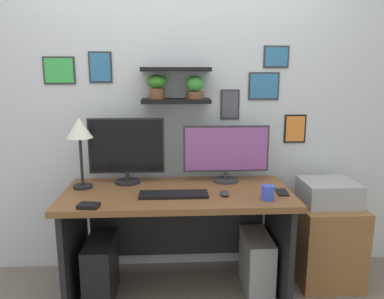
# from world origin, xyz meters

# --- Properties ---
(ground_plane) EXTENTS (8.00, 8.00, 0.00)m
(ground_plane) POSITION_xyz_m (0.00, 0.00, 0.00)
(ground_plane) COLOR #70665B
(back_wall_assembly) EXTENTS (4.40, 0.24, 2.70)m
(back_wall_assembly) POSITION_xyz_m (0.00, 0.44, 1.35)
(back_wall_assembly) COLOR silver
(back_wall_assembly) RESTS_ON ground
(desk) EXTENTS (1.52, 0.68, 0.75)m
(desk) POSITION_xyz_m (0.00, 0.05, 0.54)
(desk) COLOR brown
(desk) RESTS_ON ground
(monitor_left) EXTENTS (0.53, 0.18, 0.46)m
(monitor_left) POSITION_xyz_m (-0.35, 0.22, 0.99)
(monitor_left) COLOR black
(monitor_left) RESTS_ON desk
(monitor_right) EXTENTS (0.61, 0.18, 0.41)m
(monitor_right) POSITION_xyz_m (0.35, 0.22, 0.97)
(monitor_right) COLOR #2D2D33
(monitor_right) RESTS_ON desk
(keyboard) EXTENTS (0.44, 0.14, 0.02)m
(keyboard) POSITION_xyz_m (-0.03, -0.10, 0.76)
(keyboard) COLOR black
(keyboard) RESTS_ON desk
(computer_mouse) EXTENTS (0.06, 0.09, 0.03)m
(computer_mouse) POSITION_xyz_m (0.30, -0.11, 0.77)
(computer_mouse) COLOR #2D2D33
(computer_mouse) RESTS_ON desk
(desk_lamp) EXTENTS (0.17, 0.17, 0.48)m
(desk_lamp) POSITION_xyz_m (-0.65, 0.11, 1.13)
(desk_lamp) COLOR black
(desk_lamp) RESTS_ON desk
(cell_phone) EXTENTS (0.09, 0.15, 0.01)m
(cell_phone) POSITION_xyz_m (0.69, -0.08, 0.76)
(cell_phone) COLOR black
(cell_phone) RESTS_ON desk
(coffee_mug) EXTENTS (0.08, 0.08, 0.09)m
(coffee_mug) POSITION_xyz_m (0.56, -0.19, 0.80)
(coffee_mug) COLOR blue
(coffee_mug) RESTS_ON desk
(scissors_tray) EXTENTS (0.13, 0.10, 0.02)m
(scissors_tray) POSITION_xyz_m (-0.52, -0.28, 0.76)
(scissors_tray) COLOR black
(scissors_tray) RESTS_ON desk
(drawer_cabinet) EXTENTS (0.44, 0.50, 0.59)m
(drawer_cabinet) POSITION_xyz_m (1.09, 0.14, 0.30)
(drawer_cabinet) COLOR brown
(drawer_cabinet) RESTS_ON ground
(printer) EXTENTS (0.38, 0.34, 0.17)m
(printer) POSITION_xyz_m (1.09, 0.14, 0.68)
(printer) COLOR #9E9EA3
(printer) RESTS_ON drawer_cabinet
(computer_tower_left) EXTENTS (0.18, 0.40, 0.43)m
(computer_tower_left) POSITION_xyz_m (-0.52, -0.05, 0.22)
(computer_tower_left) COLOR black
(computer_tower_left) RESTS_ON ground
(computer_tower_right) EXTENTS (0.18, 0.40, 0.40)m
(computer_tower_right) POSITION_xyz_m (0.56, 0.03, 0.20)
(computer_tower_right) COLOR #99999E
(computer_tower_right) RESTS_ON ground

